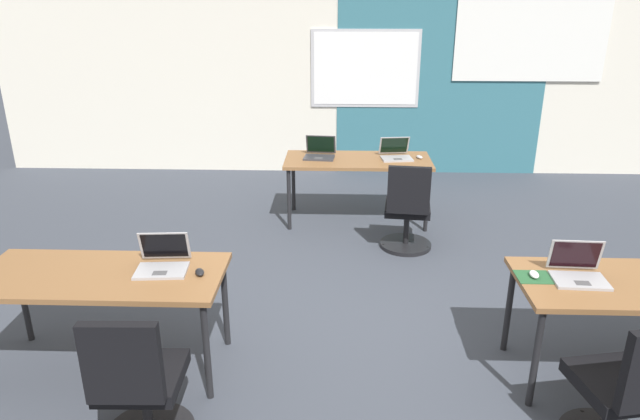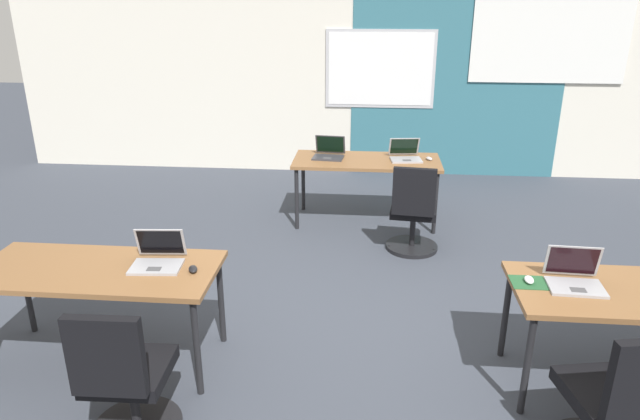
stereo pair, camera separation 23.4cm
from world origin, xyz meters
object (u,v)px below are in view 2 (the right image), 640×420
desk_near_left (98,276)px  chair_near_right_inner (614,410)px  mouse_near_right_inner (529,280)px  laptop_far_right (405,155)px  chair_near_left_inner (126,385)px  chair_far_right (413,216)px  desk_far_center (367,165)px  laptop_near_left_inner (158,258)px  laptop_far_left (329,153)px  laptop_near_right_inner (575,278)px  mouse_far_right (429,159)px  mouse_near_left_inner (193,269)px

desk_near_left → chair_near_right_inner: bearing=-12.6°
desk_near_left → chair_near_right_inner: size_ratio=1.74×
mouse_near_right_inner → laptop_far_right: (-0.64, 2.80, 0.03)m
chair_near_left_inner → laptop_far_right: 3.98m
chair_far_right → chair_near_left_inner: bearing=63.9°
desk_far_center → laptop_far_right: (0.42, 0.05, 0.11)m
laptop_near_left_inner → chair_near_right_inner: 2.85m
laptop_near_left_inner → laptop_far_left: (0.94, 2.77, -0.00)m
laptop_near_right_inner → laptop_far_left: 3.32m
desk_near_left → laptop_near_left_inner: (0.39, 0.08, 0.11)m
chair_near_left_inner → laptop_far_left: 3.71m
laptop_near_left_inner → mouse_far_right: bearing=49.0°
chair_near_left_inner → chair_far_right: same height
laptop_near_left_inner → mouse_near_right_inner: (2.41, -0.04, -0.03)m
chair_far_right → chair_near_right_inner: bearing=114.6°
laptop_near_right_inner → laptop_far_left: laptop_near_right_inner is taller
desk_far_center → laptop_far_left: (-0.42, 0.06, 0.11)m
laptop_near_right_inner → chair_far_right: laptop_near_right_inner is taller
laptop_near_right_inner → laptop_far_right: (-0.91, 2.81, -0.00)m
laptop_near_right_inner → mouse_far_right: bearing=105.8°
desk_near_left → mouse_far_right: (2.43, 2.84, 0.08)m
chair_near_left_inner → desk_near_left: bearing=-59.2°
laptop_near_left_inner → laptop_far_left: same height
laptop_near_left_inner → chair_far_right: bearing=41.9°
mouse_near_left_inner → chair_far_right: size_ratio=0.12×
chair_near_left_inner → chair_far_right: size_ratio=1.00×
chair_near_right_inner → chair_far_right: bearing=-82.8°
desk_near_left → chair_near_left_inner: (0.47, -0.73, -0.28)m
mouse_near_right_inner → mouse_far_right: mouse_near_right_inner is taller
laptop_near_right_inner → chair_near_left_inner: bearing=-160.8°
laptop_far_right → chair_far_right: size_ratio=0.40×
chair_near_left_inner → mouse_far_right: 4.09m
laptop_far_right → chair_far_right: laptop_far_right is taller
mouse_near_right_inner → chair_near_right_inner: chair_near_right_inner is taller
chair_far_right → laptop_near_right_inner: bearing=119.8°
desk_near_left → desk_far_center: (1.75, 2.80, 0.00)m
chair_near_right_inner → laptop_far_right: bearing=-86.0°
desk_near_left → mouse_near_right_inner: mouse_near_right_inner is taller
mouse_near_right_inner → laptop_near_right_inner: bearing=-1.0°
desk_near_left → laptop_near_left_inner: size_ratio=4.54×
laptop_near_right_inner → laptop_far_right: 2.95m
laptop_near_left_inner → laptop_near_right_inner: (2.68, -0.04, 0.00)m
chair_near_right_inner → mouse_far_right: size_ratio=8.10×
desk_near_left → chair_far_right: (2.22, 2.01, -0.28)m
laptop_near_right_inner → laptop_far_right: size_ratio=0.94×
laptop_near_right_inner → chair_far_right: bearing=116.1°
desk_far_center → mouse_far_right: mouse_far_right is taller
mouse_far_right → laptop_far_left: laptop_far_left is taller
desk_near_left → chair_near_right_inner: 3.20m
desk_near_left → laptop_far_right: bearing=52.7°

